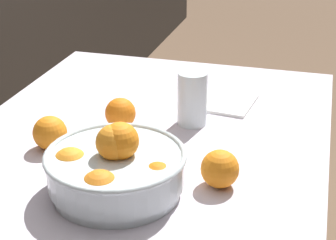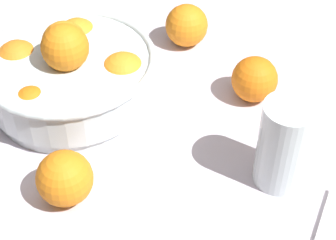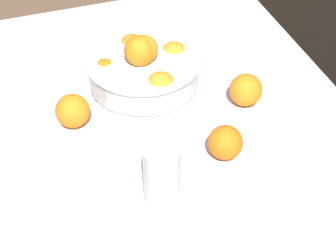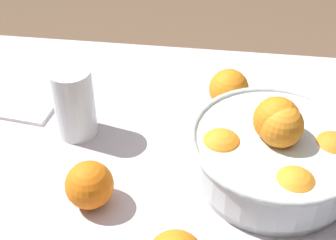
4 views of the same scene
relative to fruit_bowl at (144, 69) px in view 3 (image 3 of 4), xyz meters
The scene contains 6 objects.
dining_table 0.24m from the fruit_bowl, ahead, with size 1.28×0.89×0.75m.
fruit_bowl is the anchor object (origin of this frame).
juice_glass 0.37m from the fruit_bowl, 11.30° to the right, with size 0.08×0.08×0.14m.
orange_loose_near_bowl 0.26m from the fruit_bowl, 56.90° to the left, with size 0.08×0.08×0.08m, color orange.
orange_loose_front 0.31m from the fruit_bowl, 18.21° to the left, with size 0.08×0.08×0.08m, color orange.
orange_loose_aside 0.22m from the fruit_bowl, 67.57° to the right, with size 0.08×0.08×0.08m, color orange.
Camera 3 is at (0.90, -0.33, 1.65)m, focal length 60.00 mm.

